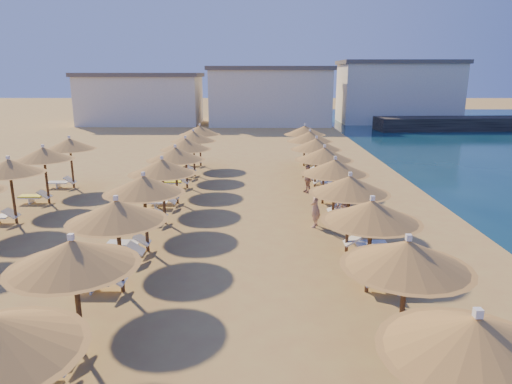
{
  "coord_description": "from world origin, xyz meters",
  "views": [
    {
      "loc": [
        0.7,
        -15.62,
        6.4
      ],
      "look_at": [
        0.62,
        4.0,
        1.3
      ],
      "focal_mm": 32.0,
      "sensor_mm": 36.0,
      "label": 1
    }
  ],
  "objects_px": {
    "beachgoer_a": "(315,207)",
    "beachgoer_c": "(307,179)",
    "jetty": "(504,123)",
    "parasol_row_east": "(350,186)",
    "beachgoer_b": "(344,206)",
    "parasol_row_west": "(144,186)"
  },
  "relations": [
    {
      "from": "beachgoer_a",
      "to": "beachgoer_c",
      "type": "bearing_deg",
      "value": -166.46
    },
    {
      "from": "jetty",
      "to": "parasol_row_east",
      "type": "height_order",
      "value": "parasol_row_east"
    },
    {
      "from": "beachgoer_b",
      "to": "beachgoer_c",
      "type": "bearing_deg",
      "value": 166.51
    },
    {
      "from": "parasol_row_east",
      "to": "parasol_row_west",
      "type": "distance_m",
      "value": 7.39
    },
    {
      "from": "jetty",
      "to": "parasol_row_east",
      "type": "distance_m",
      "value": 45.8
    },
    {
      "from": "parasol_row_east",
      "to": "jetty",
      "type": "bearing_deg",
      "value": 56.1
    },
    {
      "from": "beachgoer_c",
      "to": "beachgoer_b",
      "type": "distance_m",
      "value": 5.74
    },
    {
      "from": "parasol_row_west",
      "to": "jetty",
      "type": "bearing_deg",
      "value": 49.09
    },
    {
      "from": "parasol_row_east",
      "to": "beachgoer_b",
      "type": "distance_m",
      "value": 3.53
    },
    {
      "from": "parasol_row_west",
      "to": "beachgoer_c",
      "type": "height_order",
      "value": "parasol_row_west"
    },
    {
      "from": "jetty",
      "to": "beachgoer_c",
      "type": "bearing_deg",
      "value": -135.06
    },
    {
      "from": "beachgoer_b",
      "to": "jetty",
      "type": "bearing_deg",
      "value": 120.93
    },
    {
      "from": "beachgoer_a",
      "to": "beachgoer_b",
      "type": "relative_size",
      "value": 1.03
    },
    {
      "from": "beachgoer_a",
      "to": "beachgoer_b",
      "type": "height_order",
      "value": "beachgoer_a"
    },
    {
      "from": "jetty",
      "to": "parasol_row_east",
      "type": "relative_size",
      "value": 0.85
    },
    {
      "from": "jetty",
      "to": "beachgoer_a",
      "type": "xyz_separation_m",
      "value": [
        -26.37,
        -35.15,
        0.14
      ]
    },
    {
      "from": "parasol_row_east",
      "to": "beachgoer_c",
      "type": "height_order",
      "value": "parasol_row_east"
    },
    {
      "from": "parasol_row_west",
      "to": "beachgoer_a",
      "type": "relative_size",
      "value": 19.89
    },
    {
      "from": "jetty",
      "to": "parasol_row_west",
      "type": "height_order",
      "value": "parasol_row_west"
    },
    {
      "from": "parasol_row_east",
      "to": "beachgoer_b",
      "type": "bearing_deg",
      "value": 81.95
    },
    {
      "from": "parasol_row_west",
      "to": "beachgoer_b",
      "type": "xyz_separation_m",
      "value": [
        7.82,
        3.09,
        -1.65
      ]
    },
    {
      "from": "beachgoer_c",
      "to": "beachgoer_a",
      "type": "distance_m",
      "value": 5.92
    }
  ]
}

